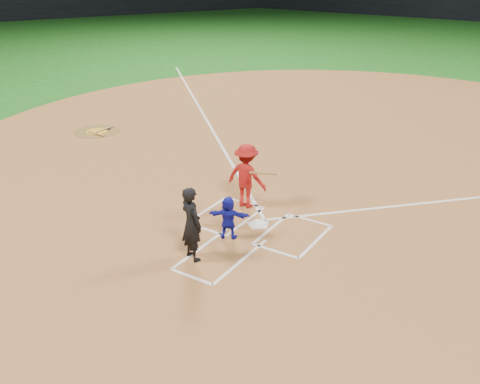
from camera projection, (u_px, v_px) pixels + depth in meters
The scene contains 13 objects.
ground at pixel (258, 225), 13.49m from camera, with size 120.00×120.00×0.00m, color #155716.
home_plate_dirt at pixel (348, 155), 18.10m from camera, with size 28.00×28.00×0.01m, color #925B30.
stadium_wall_left at pixel (11, 3), 51.72m from camera, with size 1.20×60.00×3.20m, color black.
home_plate at pixel (258, 224), 13.48m from camera, with size 0.60×0.60×0.02m, color white.
on_deck_circle at pixel (97, 131), 20.38m from camera, with size 1.70×1.70×0.01m, color brown.
on_deck_logo at pixel (97, 131), 20.38m from camera, with size 0.80×0.80×0.00m, color gold.
on_deck_bat_a at pixel (104, 129), 20.48m from camera, with size 0.06×0.06×0.84m, color #A9703D.
on_deck_bat_c at pixel (96, 134), 19.99m from camera, with size 0.06×0.06×0.84m, color #A46B3C.
bat_weight_donut at pixel (108, 129), 20.58m from camera, with size 0.19×0.19×0.05m, color black.
catcher at pixel (228, 218), 12.66m from camera, with size 1.00×0.32×1.08m, color #1519AE.
umpire at pixel (191, 224), 11.68m from camera, with size 0.63×0.41×1.73m, color black.
chalk_markings at pixel (340, 161), 17.55m from camera, with size 28.35×17.32×0.01m.
batter_at_plate at pixel (247, 176), 14.12m from camera, with size 1.38×0.87×1.75m.
Camera 1 is at (5.98, -10.34, 6.35)m, focal length 40.00 mm.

